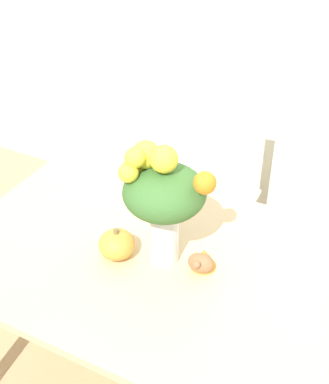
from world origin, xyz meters
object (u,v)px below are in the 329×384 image
(dining_chair_near_window, at_px, (210,192))
(flower_vase, at_px, (162,194))
(pumpkin, at_px, (117,244))
(turkey_figurine, at_px, (202,260))

(dining_chair_near_window, bearing_deg, flower_vase, -80.95)
(pumpkin, distance_m, dining_chair_near_window, 0.90)
(turkey_figurine, relative_size, dining_chair_near_window, 0.13)
(turkey_figurine, bearing_deg, flower_vase, -174.40)
(pumpkin, distance_m, turkey_figurine, 0.28)
(flower_vase, bearing_deg, dining_chair_near_window, 101.00)
(flower_vase, bearing_deg, pumpkin, -155.82)
(flower_vase, xyz_separation_m, pumpkin, (-0.14, -0.06, -0.21))
(pumpkin, height_order, turkey_figurine, pumpkin)
(turkey_figurine, bearing_deg, dining_chair_near_window, 110.70)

